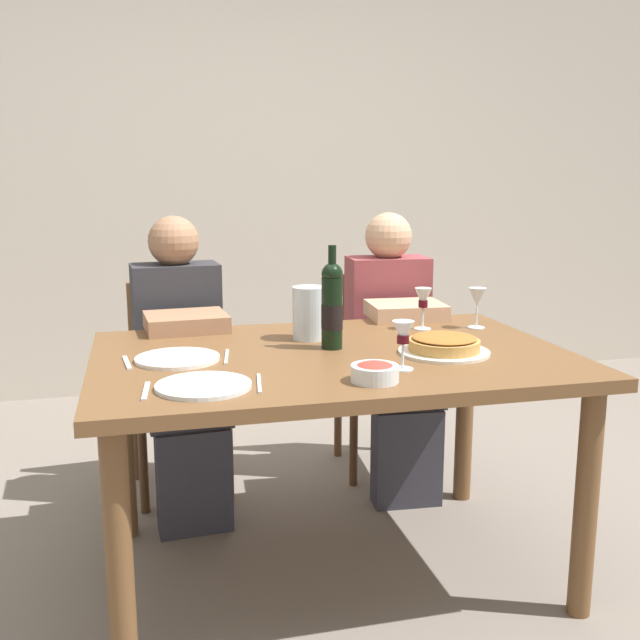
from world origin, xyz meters
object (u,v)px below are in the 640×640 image
at_px(dining_table, 332,381).
at_px(water_pitcher, 310,316).
at_px(salad_bowl, 375,372).
at_px(chair_left, 176,372).
at_px(diner_right, 394,344).
at_px(wine_glass_left_diner, 477,299).
at_px(chair_right, 379,358).
at_px(baked_tart, 444,345).
at_px(diner_left, 182,358).
at_px(dinner_plate_left_setting, 203,386).
at_px(wine_glass_centre, 423,300).
at_px(dinner_plate_right_setting, 177,358).
at_px(wine_glass_right_diner, 403,335).
at_px(wine_bottle, 332,305).

relative_size(dining_table, water_pitcher, 8.23).
xyz_separation_m(salad_bowl, chair_left, (-0.48, 1.21, -0.29)).
height_order(water_pitcher, diner_right, diner_right).
distance_m(wine_glass_left_diner, chair_right, 0.76).
bearing_deg(chair_left, chair_right, 177.35).
xyz_separation_m(baked_tart, chair_right, (0.11, 0.98, -0.29)).
bearing_deg(diner_left, diner_right, 177.39).
height_order(wine_glass_left_diner, chair_left, wine_glass_left_diner).
bearing_deg(baked_tart, wine_glass_left_diner, 50.76).
xyz_separation_m(baked_tart, dinner_plate_left_setting, (-0.78, -0.20, -0.02)).
xyz_separation_m(wine_glass_left_diner, diner_right, (-0.17, 0.41, -0.25)).
relative_size(wine_glass_centre, diner_left, 0.13).
bearing_deg(water_pitcher, dinner_plate_left_setting, -129.02).
bearing_deg(dinner_plate_right_setting, chair_left, 87.99).
distance_m(wine_glass_right_diner, wine_glass_centre, 0.58).
xyz_separation_m(dinner_plate_right_setting, diner_left, (0.04, 0.61, -0.15)).
bearing_deg(diner_right, wine_glass_centre, 89.64).
relative_size(baked_tart, dinner_plate_right_setting, 1.13).
bearing_deg(chair_left, wine_glass_centre, 141.35).
height_order(water_pitcher, wine_glass_left_diner, water_pitcher).
bearing_deg(salad_bowl, wine_glass_left_diner, 44.96).
height_order(salad_bowl, wine_glass_right_diner, wine_glass_right_diner).
xyz_separation_m(salad_bowl, wine_glass_centre, (0.38, 0.61, 0.08)).
height_order(wine_glass_centre, chair_left, wine_glass_centre).
xyz_separation_m(water_pitcher, wine_glass_centre, (0.44, 0.05, 0.03)).
relative_size(salad_bowl, wine_glass_left_diner, 0.89).
xyz_separation_m(dining_table, dinner_plate_right_setting, (-0.49, 0.02, 0.10)).
distance_m(dining_table, wine_glass_left_diner, 0.69).
distance_m(dinner_plate_left_setting, chair_left, 1.19).
relative_size(wine_bottle, chair_left, 0.39).
bearing_deg(chair_left, water_pitcher, 119.33).
height_order(chair_right, diner_right, diner_right).
xyz_separation_m(dining_table, wine_bottle, (0.01, 0.06, 0.23)).
bearing_deg(wine_glass_left_diner, water_pitcher, -177.51).
distance_m(wine_bottle, wine_glass_right_diner, 0.34).
xyz_separation_m(water_pitcher, chair_left, (-0.43, 0.65, -0.34)).
relative_size(baked_tart, wine_glass_centre, 1.89).
height_order(dining_table, dinner_plate_right_setting, dinner_plate_right_setting).
bearing_deg(chair_right, dining_table, 66.79).
xyz_separation_m(chair_left, diner_right, (0.90, -0.21, 0.12)).
height_order(wine_bottle, chair_left, wine_bottle).
bearing_deg(wine_glass_right_diner, diner_right, 71.72).
bearing_deg(dinner_plate_left_setting, wine_glass_right_diner, 4.61).
distance_m(water_pitcher, wine_glass_right_diner, 0.49).
bearing_deg(chair_right, dinner_plate_right_setting, 46.64).
relative_size(baked_tart, chair_left, 0.33).
relative_size(wine_bottle, wine_glass_left_diner, 2.25).
bearing_deg(dinner_plate_right_setting, diner_right, 34.21).
bearing_deg(wine_glass_right_diner, salad_bowl, -139.84).
bearing_deg(salad_bowl, dining_table, 94.64).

